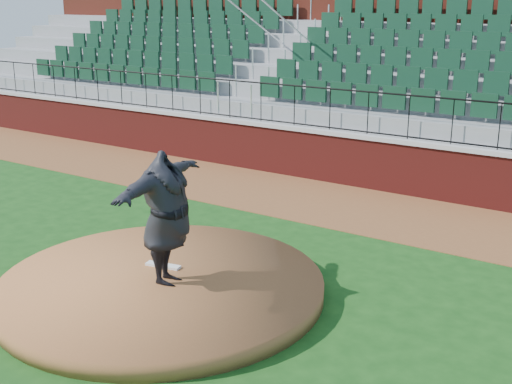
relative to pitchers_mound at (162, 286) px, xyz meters
The scene contains 10 objects.
ground 0.65m from the pitchers_mound, 27.92° to the left, with size 90.00×90.00×0.00m, color #144112.
warning_track 5.73m from the pitchers_mound, 84.38° to the left, with size 34.00×3.20×0.01m, color brown.
field_wall 7.33m from the pitchers_mound, 85.60° to the left, with size 34.00×0.35×1.20m, color maroon.
wall_cap 7.40m from the pitchers_mound, 85.60° to the left, with size 34.00×0.45×0.10m, color #B7B7B7.
wall_railing 7.51m from the pitchers_mound, 85.60° to the left, with size 34.00×0.05×1.00m, color black, non-canonical shape.
seating_stands 10.27m from the pitchers_mound, 86.80° to the left, with size 34.00×5.10×4.60m, color gray, non-canonical shape.
concourse_wall 13.10m from the pitchers_mound, 87.50° to the left, with size 34.00×0.50×5.50m, color maroon.
pitchers_mound is the anchor object (origin of this frame).
pitching_rubber 0.50m from the pitchers_mound, 128.09° to the left, with size 0.59×0.15×0.04m, color white.
pitcher 1.17m from the pitchers_mound, ahead, with size 2.54×0.69×2.06m, color black.
Camera 1 is at (5.89, -7.31, 4.44)m, focal length 46.44 mm.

